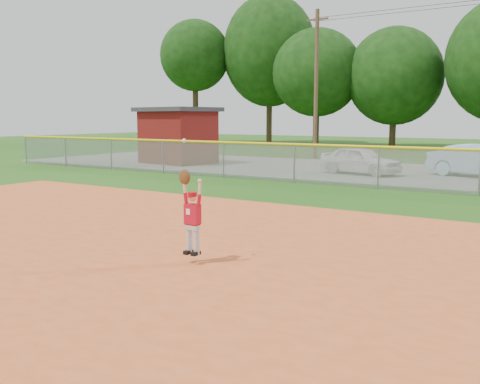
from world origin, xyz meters
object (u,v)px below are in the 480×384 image
object	(u,v)px
car_blue	(480,161)
car_white_a	(360,160)
utility_shed	(178,135)
ballplayer	(191,213)

from	to	relation	value
car_blue	car_white_a	bearing A→B (deg)	123.73
car_blue	utility_shed	distance (m)	15.34
car_white_a	ballplayer	world-z (taller)	ballplayer
utility_shed	ballplayer	xyz separation A→B (m)	(13.35, -15.96, -0.65)
car_blue	ballplayer	bearing A→B (deg)	-171.05
car_blue	utility_shed	world-z (taller)	utility_shed
car_white_a	car_blue	xyz separation A→B (m)	(4.66, 1.56, 0.07)
car_white_a	utility_shed	size ratio (longest dim) A/B	0.79
utility_shed	car_blue	bearing A→B (deg)	5.00
car_white_a	ballplayer	size ratio (longest dim) A/B	1.84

